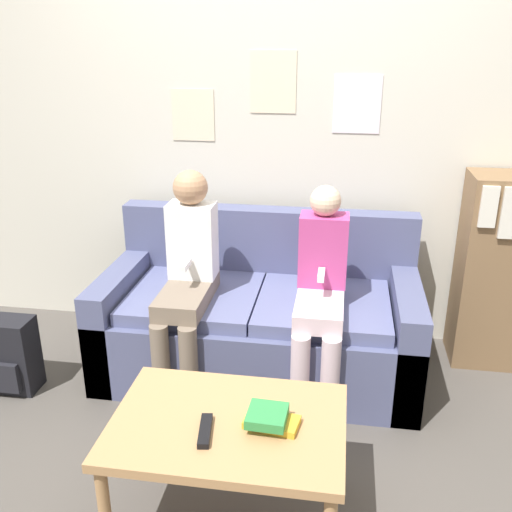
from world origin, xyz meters
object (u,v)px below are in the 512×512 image
Objects in this scene: coffee_table at (228,432)px; person_left at (187,272)px; person_right at (321,288)px; backpack at (8,355)px; couch at (260,321)px; bookshelf at (499,271)px; tv_remote at (205,431)px.

coffee_table is 0.75× the size of person_left.
person_right is 1.66m from backpack.
couch is 1.55× the size of bookshelf.
person_right is at bearing 7.89° from backpack.
person_left is at bearing -163.44° from bookshelf.
person_left is 2.79× the size of backpack.
bookshelf is at bearing 16.56° from person_left.
person_right is 1.00× the size of bookshelf.
coffee_table reaches higher than backpack.
couch is 1.49× the size of person_left.
backpack is at bearing -161.60° from couch.
coffee_table is 1.49m from backpack.
tv_remote is (-0.35, -0.98, -0.13)m from person_right.
couch is 1.98× the size of coffee_table.
person_right reaches higher than tv_remote.
coffee_table is 2.09× the size of backpack.
tv_remote is at bearing -128.08° from coffee_table.
person_right reaches higher than backpack.
couch is 0.53m from person_left.
bookshelf reaches higher than couch.
person_left is 6.49× the size of tv_remote.
person_left is 1.04× the size of bookshelf.
tv_remote is at bearing -71.66° from person_left.
backpack is at bearing -172.11° from person_right.
bookshelf is at bearing 27.43° from person_right.
backpack is at bearing 152.70° from coffee_table.
coffee_table is 0.79× the size of person_right.
bookshelf reaches higher than tv_remote.
backpack is (-0.92, -0.23, -0.43)m from person_left.
couch is at bearing 92.50° from coffee_table.
person_left reaches higher than couch.
bookshelf reaches higher than person_right.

